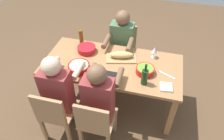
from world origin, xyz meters
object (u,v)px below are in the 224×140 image
(serving_bowl_pasta, at_px, (79,67))
(bread_loaf, at_px, (121,55))
(diner_far_center, at_px, (121,43))
(wine_glass, at_px, (154,50))
(dining_table, at_px, (112,69))
(serving_bowl_salad, at_px, (145,70))
(diner_near_center, at_px, (100,98))
(beer_bottle, at_px, (81,37))
(wine_bottle, at_px, (145,77))
(diner_near_left, at_px, (59,90))
(napkin_stack, at_px, (166,87))
(serving_bowl_greens, at_px, (87,49))
(chair_near_center, at_px, (96,122))
(chair_far_center, at_px, (123,48))
(chair_near_left, at_px, (55,113))
(cutting_board, at_px, (121,58))

(serving_bowl_pasta, distance_m, bread_loaf, 0.59)
(diner_far_center, bearing_deg, wine_glass, -29.69)
(bread_loaf, bearing_deg, dining_table, -124.76)
(dining_table, bearing_deg, serving_bowl_salad, -8.43)
(diner_near_center, distance_m, beer_bottle, 1.08)
(diner_near_center, relative_size, diner_far_center, 1.00)
(wine_bottle, height_order, beer_bottle, wine_bottle)
(diner_near_left, height_order, napkin_stack, diner_near_left)
(diner_far_center, bearing_deg, bread_loaf, -77.86)
(serving_bowl_greens, xyz_separation_m, bread_loaf, (0.51, -0.04, 0.02))
(diner_near_center, height_order, napkin_stack, diner_near_center)
(chair_near_center, distance_m, bread_loaf, 0.95)
(diner_near_left, distance_m, serving_bowl_pasta, 0.38)
(chair_far_center, distance_m, serving_bowl_salad, 0.98)
(serving_bowl_pasta, xyz_separation_m, napkin_stack, (1.09, -0.05, -0.03))
(chair_near_left, bearing_deg, dining_table, 56.39)
(cutting_board, bearing_deg, diner_far_center, 102.14)
(wine_bottle, xyz_separation_m, wine_glass, (0.06, 0.53, 0.01))
(chair_far_center, bearing_deg, serving_bowl_salad, -61.58)
(wine_bottle, height_order, wine_glass, wine_bottle)
(chair_far_center, bearing_deg, chair_near_center, -90.00)
(beer_bottle, bearing_deg, diner_near_center, -58.73)
(chair_near_center, xyz_separation_m, cutting_board, (0.09, 0.88, 0.27))
(chair_far_center, xyz_separation_m, bread_loaf, (0.09, -0.62, 0.32))
(chair_near_left, bearing_deg, serving_bowl_greens, 84.73)
(diner_near_center, distance_m, serving_bowl_greens, 0.85)
(chair_near_left, xyz_separation_m, cutting_board, (0.59, 0.88, 0.27))
(diner_near_left, xyz_separation_m, napkin_stack, (1.21, 0.30, 0.05))
(dining_table, bearing_deg, diner_near_center, -90.00)
(diner_near_center, distance_m, chair_far_center, 1.33)
(serving_bowl_greens, xyz_separation_m, serving_bowl_pasta, (0.04, -0.39, 0.00))
(chair_far_center, height_order, cutting_board, chair_far_center)
(cutting_board, height_order, napkin_stack, napkin_stack)
(diner_near_center, bearing_deg, serving_bowl_greens, 119.11)
(chair_far_center, relative_size, cutting_board, 2.12)
(chair_near_center, bearing_deg, wine_glass, 63.39)
(diner_near_left, relative_size, wine_glass, 7.23)
(napkin_stack, bearing_deg, cutting_board, 147.31)
(beer_bottle, bearing_deg, chair_near_center, -63.19)
(bread_loaf, relative_size, napkin_stack, 2.29)
(chair_near_center, distance_m, serving_bowl_greens, 1.06)
(diner_far_center, relative_size, wine_bottle, 4.14)
(cutting_board, bearing_deg, serving_bowl_pasta, -143.01)
(serving_bowl_greens, bearing_deg, bread_loaf, -4.72)
(chair_near_left, xyz_separation_m, serving_bowl_greens, (0.09, 0.93, 0.30))
(wine_glass, bearing_deg, cutting_board, -161.58)
(chair_far_center, relative_size, serving_bowl_salad, 3.71)
(serving_bowl_salad, distance_m, beer_bottle, 1.08)
(cutting_board, relative_size, bread_loaf, 1.25)
(chair_near_center, relative_size, serving_bowl_greens, 3.33)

